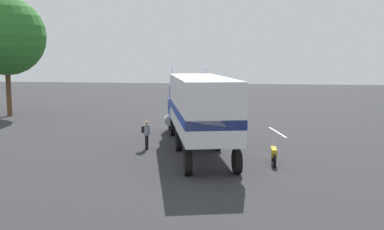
{
  "coord_description": "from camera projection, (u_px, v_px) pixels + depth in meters",
  "views": [
    {
      "loc": [
        -31.05,
        -5.35,
        5.11
      ],
      "look_at": [
        -3.81,
        -1.01,
        1.6
      ],
      "focal_mm": 41.53,
      "sensor_mm": 36.0,
      "label": 1
    }
  ],
  "objects": [
    {
      "name": "lane_stripe_mid",
      "position": [
        277.0,
        132.0,
        31.05
      ],
      "size": [
        4.32,
        1.18,
        0.01
      ],
      "primitive_type": "cube",
      "rotation": [
        0.0,
        0.0,
        0.23
      ],
      "color": "silver",
      "rests_on": "ground_plane"
    },
    {
      "name": "person_bystander",
      "position": [
        146.0,
        134.0,
        25.1
      ],
      "size": [
        0.35,
        0.47,
        1.63
      ],
      "color": "black",
      "rests_on": "ground_plane"
    },
    {
      "name": "tree_left",
      "position": [
        6.0,
        36.0,
        38.94
      ],
      "size": [
        6.9,
        6.9,
        10.53
      ],
      "color": "brown",
      "rests_on": "ground_plane"
    },
    {
      "name": "lane_stripe_near",
      "position": [
        234.0,
        135.0,
        29.99
      ],
      "size": [
        4.28,
        1.34,
        0.01
      ],
      "primitive_type": "cube",
      "rotation": [
        0.0,
        0.0,
        0.27
      ],
      "color": "silver",
      "rests_on": "ground_plane"
    },
    {
      "name": "ground_plane",
      "position": [
        186.0,
        130.0,
        31.9
      ],
      "size": [
        120.0,
        120.0,
        0.0
      ],
      "primitive_type": "plane",
      "color": "#2D2D30"
    },
    {
      "name": "semi_truck",
      "position": [
        198.0,
        105.0,
        24.71
      ],
      "size": [
        14.3,
        6.22,
        4.5
      ],
      "color": "#193399",
      "rests_on": "ground_plane"
    },
    {
      "name": "motorcycle",
      "position": [
        274.0,
        154.0,
        21.63
      ],
      "size": [
        2.11,
        0.28,
        1.12
      ],
      "color": "black",
      "rests_on": "ground_plane"
    }
  ]
}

